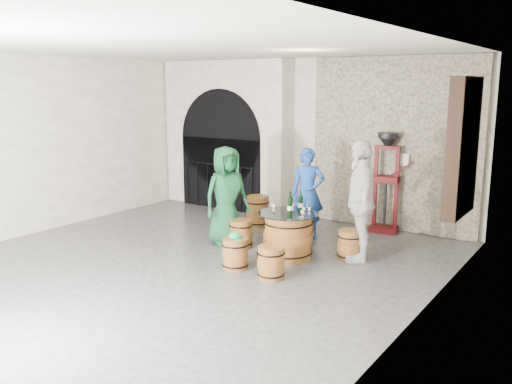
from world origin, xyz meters
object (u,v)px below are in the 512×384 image
Objects in this scene: barrel_stool_left at (241,234)px; wine_bottle_center at (290,206)px; barrel_stool_near_right at (271,263)px; wine_bottle_right at (301,203)px; wine_bottle_left at (290,203)px; side_barrel at (258,211)px; barrel_stool_right at (350,245)px; person_blue at (308,193)px; barrel_stool_far at (303,229)px; person_green at (226,196)px; barrel_table at (288,236)px; corking_press at (386,175)px; barrel_stool_near_left at (235,254)px; person_white at (360,201)px.

barrel_stool_left is 1.44× the size of wine_bottle_center.
wine_bottle_right is at bearing 98.56° from barrel_stool_near_right.
wine_bottle_left is 1.98m from side_barrel.
person_blue is at bearing 147.38° from barrel_stool_right.
barrel_stool_left is 1.22m from wine_bottle_center.
wine_bottle_left reaches higher than barrel_stool_far.
barrel_stool_right is 1.00m from wine_bottle_right.
person_green is 5.17× the size of wine_bottle_left.
barrel_table is at bearing 106.57° from barrel_stool_near_right.
corking_press is at bearing 54.71° from barrel_stool_left.
person_green is 1.36m from side_barrel.
wine_bottle_right is 2.24m from corking_press.
barrel_stool_near_left is 3.50m from corking_press.
person_white is 5.78× the size of wine_bottle_right.
barrel_stool_right is at bearing -88.82° from person_white.
barrel_table is 0.55m from wine_bottle_right.
wine_bottle_left is (0.94, 0.02, 0.63)m from barrel_stool_left.
side_barrel is (-1.54, 1.40, -0.56)m from wine_bottle_center.
barrel_stool_right is at bearing 13.33° from barrel_stool_left.
barrel_stool_near_right is (0.27, -0.92, -0.13)m from barrel_table.
barrel_table is 2.03× the size of barrel_stool_left.
corking_press is (0.39, 3.28, 0.83)m from barrel_stool_near_right.
wine_bottle_right reaches higher than side_barrel.
person_green reaches higher than barrel_stool_near_left.
side_barrel is at bearing -136.70° from person_white.
person_green reaches higher than wine_bottle_right.
barrel_stool_near_left is 1.34m from wine_bottle_right.
barrel_stool_right is 0.29× the size of person_blue.
barrel_stool_left is at bearing -68.08° from side_barrel.
wine_bottle_center is (-0.20, 0.84, 0.63)m from barrel_stool_near_right.
person_green is 3.00m from corking_press.
corking_press is at bearing 74.23° from barrel_table.
barrel_stool_near_left is 1.44× the size of wine_bottle_right.
barrel_stool_right is at bearing 36.97° from wine_bottle_center.
wine_bottle_left reaches higher than barrel_stool_near_right.
person_blue reaches higher than barrel_stool_right.
barrel_stool_far is 1.92m from barrel_stool_near_right.
barrel_stool_left is 1.00× the size of barrel_stool_near_right.
corking_press is at bearing 159.69° from person_white.
person_green is (-1.54, 1.00, 0.61)m from barrel_stool_near_right.
wine_bottle_right reaches higher than barrel_stool_far.
person_blue is (-0.09, 0.31, 0.57)m from barrel_stool_far.
barrel_stool_left is 1.00× the size of barrel_stool_right.
person_white is 1.03× the size of corking_press.
barrel_stool_right is 1.44× the size of wine_bottle_center.
side_barrel is (-1.74, 2.24, 0.07)m from barrel_stool_near_right.
barrel_stool_left is 1.00× the size of barrel_stool_near_left.
barrel_stool_near_left is at bearing -114.77° from person_green.
corking_press is (0.59, 2.44, 0.20)m from wine_bottle_center.
barrel_stool_right is 2.44m from side_barrel.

